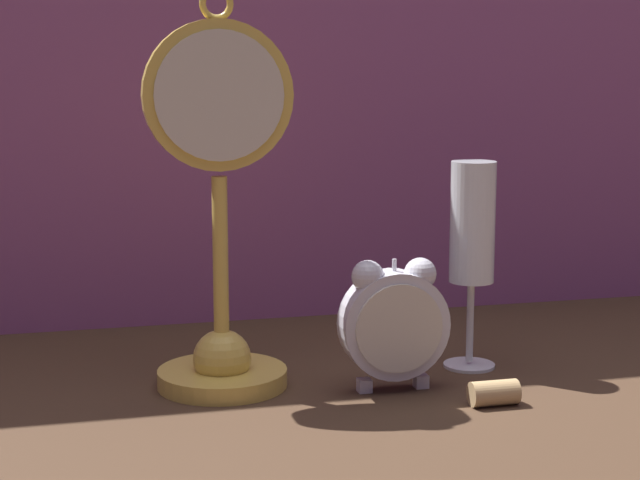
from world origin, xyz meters
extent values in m
plane|color=#422D1E|center=(0.00, 0.00, 0.00)|extent=(4.00, 4.00, 0.00)
cube|color=#8E4C7F|center=(0.00, 0.33, 0.35)|extent=(1.77, 0.01, 0.70)
cylinder|color=gold|center=(-0.09, 0.08, 0.01)|extent=(0.12, 0.12, 0.02)
sphere|color=gold|center=(-0.09, 0.08, 0.03)|extent=(0.05, 0.05, 0.05)
cylinder|color=gold|center=(-0.09, 0.08, 0.10)|extent=(0.01, 0.01, 0.18)
cylinder|color=gold|center=(-0.09, 0.08, 0.26)|extent=(0.13, 0.02, 0.13)
cylinder|color=beige|center=(-0.09, 0.07, 0.26)|extent=(0.11, 0.00, 0.11)
torus|color=gold|center=(-0.09, 0.08, 0.34)|extent=(0.03, 0.01, 0.03)
cube|color=silver|center=(0.03, 0.03, 0.01)|extent=(0.01, 0.01, 0.01)
cube|color=silver|center=(0.08, 0.03, 0.01)|extent=(0.01, 0.01, 0.01)
cylinder|color=silver|center=(0.06, 0.03, 0.06)|extent=(0.10, 0.03, 0.10)
cylinder|color=beige|center=(0.06, 0.02, 0.06)|extent=(0.08, 0.00, 0.08)
sphere|color=silver|center=(0.03, 0.03, 0.11)|extent=(0.03, 0.03, 0.03)
sphere|color=silver|center=(0.08, 0.03, 0.11)|extent=(0.03, 0.03, 0.03)
cylinder|color=silver|center=(0.06, 0.03, 0.11)|extent=(0.00, 0.00, 0.02)
cylinder|color=silver|center=(0.15, 0.08, 0.00)|extent=(0.05, 0.05, 0.01)
cylinder|color=silver|center=(0.15, 0.08, 0.05)|extent=(0.01, 0.01, 0.08)
cylinder|color=white|center=(0.15, 0.08, 0.14)|extent=(0.04, 0.04, 0.12)
cylinder|color=beige|center=(0.15, 0.08, 0.12)|extent=(0.04, 0.04, 0.07)
cylinder|color=tan|center=(0.13, -0.03, 0.01)|extent=(0.04, 0.02, 0.02)
camera|label=1|loc=(-0.24, -0.85, 0.30)|focal=60.00mm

